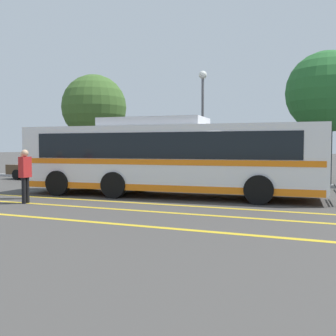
% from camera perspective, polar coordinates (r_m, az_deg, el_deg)
% --- Properties ---
extents(ground_plane, '(220.00, 220.00, 0.00)m').
position_cam_1_polar(ground_plane, '(15.23, 4.17, -4.25)').
color(ground_plane, '#423F3D').
extents(lane_strip_0, '(31.70, 0.20, 0.01)m').
position_cam_1_polar(lane_strip_0, '(13.57, -3.51, -5.13)').
color(lane_strip_0, gold).
rests_on(lane_strip_0, ground_plane).
extents(lane_strip_1, '(31.70, 0.20, 0.01)m').
position_cam_1_polar(lane_strip_1, '(12.27, -6.49, -6.02)').
color(lane_strip_1, gold).
rests_on(lane_strip_1, ground_plane).
extents(lane_strip_2, '(31.70, 0.20, 0.01)m').
position_cam_1_polar(lane_strip_2, '(10.53, -11.94, -7.58)').
color(lane_strip_2, gold).
rests_on(lane_strip_2, ground_plane).
extents(curb_strip, '(39.70, 0.36, 0.15)m').
position_cam_1_polar(curb_strip, '(20.97, 5.91, -2.05)').
color(curb_strip, '#99999E').
rests_on(curb_strip, ground_plane).
extents(transit_bus, '(12.14, 3.39, 3.08)m').
position_cam_1_polar(transit_bus, '(15.46, -0.06, 1.73)').
color(transit_bus, silver).
rests_on(transit_bus, ground_plane).
extents(parked_car_0, '(4.80, 2.13, 1.48)m').
position_cam_1_polar(parked_car_0, '(24.53, -17.42, 0.11)').
color(parked_car_0, '#4C3823').
rests_on(parked_car_0, ground_plane).
extents(parked_car_1, '(4.57, 2.04, 1.35)m').
position_cam_1_polar(parked_car_1, '(21.40, -3.16, -0.25)').
color(parked_car_1, black).
rests_on(parked_car_1, ground_plane).
extents(parked_car_2, '(4.40, 2.21, 1.57)m').
position_cam_1_polar(parked_car_2, '(19.13, 15.35, -0.51)').
color(parked_car_2, '#335B33').
rests_on(parked_car_2, ground_plane).
extents(pedestrian_0, '(0.24, 0.42, 1.85)m').
position_cam_1_polar(pedestrian_0, '(14.31, -20.02, -0.61)').
color(pedestrian_0, black).
rests_on(pedestrian_0, ground_plane).
extents(pedestrian_1, '(0.44, 0.46, 1.77)m').
position_cam_1_polar(pedestrian_1, '(15.60, -20.22, -0.53)').
color(pedestrian_1, '#2D2D33').
rests_on(pedestrian_1, ground_plane).
extents(street_lamp, '(0.44, 0.44, 6.06)m').
position_cam_1_polar(street_lamp, '(21.69, 5.05, 8.86)').
color(street_lamp, '#59595E').
rests_on(street_lamp, ground_plane).
extents(tree_0, '(4.22, 4.22, 6.67)m').
position_cam_1_polar(tree_0, '(26.50, -10.68, 8.66)').
color(tree_0, '#513823').
rests_on(tree_0, ground_plane).
extents(tree_1, '(4.51, 4.51, 7.27)m').
position_cam_1_polar(tree_1, '(24.02, 22.04, 10.18)').
color(tree_1, '#513823').
rests_on(tree_1, ground_plane).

